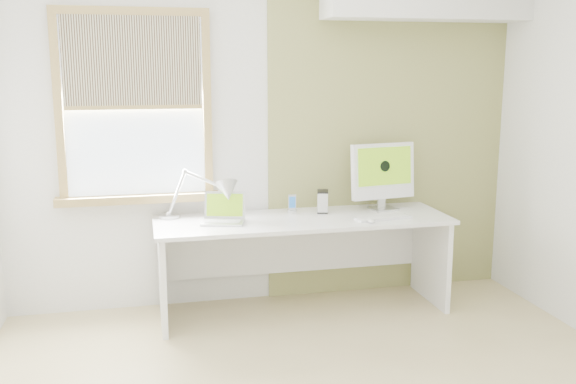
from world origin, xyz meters
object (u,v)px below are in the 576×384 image
object	(u,v)px
desk_lamp	(216,194)
imac	(383,172)
laptop	(224,215)
desk	(301,241)
external_drive	(323,201)

from	to	relation	value
desk_lamp	imac	xyz separation A→B (m)	(1.32, 0.07, 0.10)
laptop	imac	distance (m)	1.31
desk_lamp	laptop	distance (m)	0.17
laptop	desk_lamp	bearing A→B (deg)	120.49
desk	desk_lamp	size ratio (longest dim) A/B	3.59
desk_lamp	external_drive	distance (m)	0.84
desk_lamp	external_drive	size ratio (longest dim) A/B	3.57
laptop	external_drive	xyz separation A→B (m)	(0.79, 0.14, 0.03)
imac	laptop	bearing A→B (deg)	-173.54
external_drive	imac	xyz separation A→B (m)	(0.49, 0.00, 0.21)
laptop	imac	xyz separation A→B (m)	(1.28, 0.14, 0.24)
laptop	imac	bearing A→B (deg)	6.46
desk	desk_lamp	distance (m)	0.75
desk	laptop	distance (m)	0.64
desk	external_drive	bearing A→B (deg)	25.54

